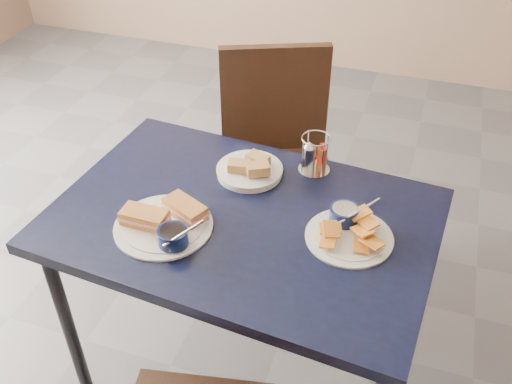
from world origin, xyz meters
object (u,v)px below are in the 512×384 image
(bread_basket, at_px, (250,170))
(condiment_caddy, at_px, (314,156))
(chair_far, at_px, (284,148))
(sandwich_plate, at_px, (166,222))
(plantain_plate, at_px, (348,228))
(dining_table, at_px, (243,231))

(bread_basket, height_order, condiment_caddy, condiment_caddy)
(chair_far, relative_size, sandwich_plate, 3.07)
(chair_far, distance_m, sandwich_plate, 0.86)
(bread_basket, distance_m, condiment_caddy, 0.22)
(plantain_plate, bearing_deg, dining_table, -176.61)
(chair_far, height_order, condiment_caddy, chair_far)
(condiment_caddy, bearing_deg, dining_table, -115.83)
(chair_far, relative_size, plantain_plate, 3.68)
(dining_table, distance_m, bread_basket, 0.23)
(dining_table, relative_size, condiment_caddy, 9.16)
(dining_table, bearing_deg, chair_far, 94.80)
(chair_far, xyz_separation_m, bread_basket, (0.01, -0.48, 0.21))
(sandwich_plate, height_order, bread_basket, sandwich_plate)
(dining_table, relative_size, plantain_plate, 4.73)
(bread_basket, relative_size, condiment_caddy, 1.64)
(condiment_caddy, bearing_deg, chair_far, 118.38)
(sandwich_plate, relative_size, plantain_plate, 1.20)
(dining_table, xyz_separation_m, sandwich_plate, (-0.20, -0.13, 0.09))
(plantain_plate, distance_m, bread_basket, 0.42)
(plantain_plate, bearing_deg, sandwich_plate, -164.29)
(dining_table, height_order, sandwich_plate, sandwich_plate)
(chair_far, height_order, bread_basket, chair_far)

